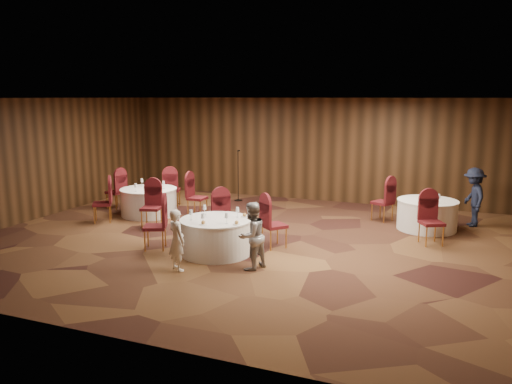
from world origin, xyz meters
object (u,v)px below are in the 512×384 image
at_px(table_main, 216,236).
at_px(man_c, 474,197).
at_px(table_right, 427,215).
at_px(table_left, 149,202).
at_px(mic_stand, 238,186).
at_px(woman_b, 251,236).
at_px(woman_a, 177,240).

bearing_deg(table_main, man_c, 41.29).
distance_m(table_main, table_right, 5.41).
bearing_deg(table_left, mic_stand, 60.04).
height_order(table_main, woman_b, woman_b).
distance_m(table_main, table_left, 4.09).
xyz_separation_m(table_right, woman_a, (-4.22, -4.84, 0.21)).
bearing_deg(woman_b, man_c, 162.52).
xyz_separation_m(table_main, mic_stand, (-1.73, 5.13, 0.09)).
distance_m(woman_a, woman_b, 1.40).
bearing_deg(woman_b, woman_a, -44.56).
distance_m(woman_a, man_c, 7.70).
bearing_deg(table_left, woman_b, -35.41).
height_order(table_main, mic_stand, mic_stand).
xyz_separation_m(table_right, woman_b, (-2.94, -4.26, 0.27)).
distance_m(table_left, man_c, 8.54).
height_order(table_left, woman_a, woman_a).
xyz_separation_m(table_main, table_right, (3.99, 3.65, 0.00)).
xyz_separation_m(table_left, mic_stand, (1.54, 2.67, 0.09)).
height_order(mic_stand, woman_b, mic_stand).
relative_size(table_main, mic_stand, 0.93).
height_order(table_main, man_c, man_c).
distance_m(table_right, woman_a, 6.42).
height_order(table_main, woman_a, woman_a).
bearing_deg(woman_a, table_right, -99.45).
relative_size(table_left, mic_stand, 0.96).
xyz_separation_m(woman_a, woman_b, (1.28, 0.58, 0.06)).
xyz_separation_m(mic_stand, woman_b, (2.77, -5.73, 0.18)).
bearing_deg(woman_a, table_left, -18.57).
bearing_deg(man_c, table_left, -92.85).
xyz_separation_m(woman_a, man_c, (5.27, 5.61, 0.16)).
xyz_separation_m(table_main, woman_b, (1.04, -0.60, 0.27)).
bearing_deg(table_left, table_right, 9.34).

